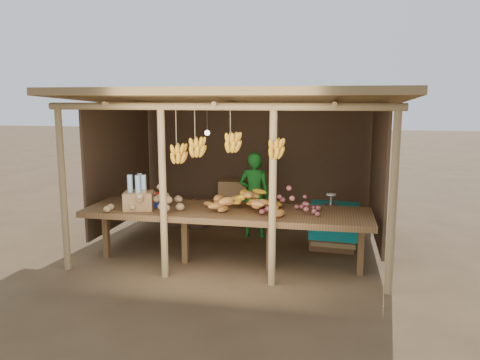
# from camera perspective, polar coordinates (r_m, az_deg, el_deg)

# --- Properties ---
(ground) EXTENTS (60.00, 60.00, 0.00)m
(ground) POSITION_cam_1_polar(r_m,az_deg,el_deg) (7.50, 0.00, -7.93)
(ground) COLOR brown
(ground) RESTS_ON ground
(stall_structure) EXTENTS (4.70, 3.50, 2.43)m
(stall_structure) POSITION_cam_1_polar(r_m,az_deg,el_deg) (7.20, 0.13, 6.93)
(stall_structure) COLOR #A08152
(stall_structure) RESTS_ON ground
(counter) EXTENTS (3.90, 1.05, 0.80)m
(counter) POSITION_cam_1_polar(r_m,az_deg,el_deg) (6.41, -1.66, -4.16)
(counter) COLOR brown
(counter) RESTS_ON ground
(potato_heap) EXTENTS (1.12, 0.74, 0.37)m
(potato_heap) POSITION_cam_1_polar(r_m,az_deg,el_deg) (6.47, -10.81, -1.96)
(potato_heap) COLOR #A07B52
(potato_heap) RESTS_ON counter
(sweet_potato_heap) EXTENTS (1.21, 0.91, 0.36)m
(sweet_potato_heap) POSITION_cam_1_polar(r_m,az_deg,el_deg) (6.24, 0.22, -2.25)
(sweet_potato_heap) COLOR #B8742F
(sweet_potato_heap) RESTS_ON counter
(onion_heap) EXTENTS (0.85, 0.69, 0.35)m
(onion_heap) POSITION_cam_1_polar(r_m,az_deg,el_deg) (6.22, 6.17, -2.40)
(onion_heap) COLOR #A44F50
(onion_heap) RESTS_ON counter
(banana_pile) EXTENTS (0.76, 0.57, 0.35)m
(banana_pile) POSITION_cam_1_polar(r_m,az_deg,el_deg) (6.41, 1.32, -1.99)
(banana_pile) COLOR yellow
(banana_pile) RESTS_ON counter
(tomato_basin) EXTENTS (0.34, 0.34, 0.18)m
(tomato_basin) POSITION_cam_1_polar(r_m,az_deg,el_deg) (6.76, -9.98, -2.40)
(tomato_basin) COLOR navy
(tomato_basin) RESTS_ON counter
(bottle_box) EXTENTS (0.45, 0.39, 0.49)m
(bottle_box) POSITION_cam_1_polar(r_m,az_deg,el_deg) (6.52, -12.25, -1.91)
(bottle_box) COLOR #9B7045
(bottle_box) RESTS_ON counter
(vendor) EXTENTS (0.53, 0.35, 1.43)m
(vendor) POSITION_cam_1_polar(r_m,az_deg,el_deg) (7.77, 1.76, -1.85)
(vendor) COLOR #186C1E
(vendor) RESTS_ON ground
(tarp_crate) EXTENTS (0.80, 0.70, 0.88)m
(tarp_crate) POSITION_cam_1_polar(r_m,az_deg,el_deg) (7.43, 11.31, -5.39)
(tarp_crate) COLOR brown
(tarp_crate) RESTS_ON ground
(carton_stack) EXTENTS (1.07, 0.41, 0.81)m
(carton_stack) POSITION_cam_1_polar(r_m,az_deg,el_deg) (8.65, -1.99, -3.07)
(carton_stack) COLOR #9B7045
(carton_stack) RESTS_ON ground
(burlap_sacks) EXTENTS (0.86, 0.45, 0.61)m
(burlap_sacks) POSITION_cam_1_polar(r_m,az_deg,el_deg) (8.54, -6.52, -3.95)
(burlap_sacks) COLOR #4C3523
(burlap_sacks) RESTS_ON ground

